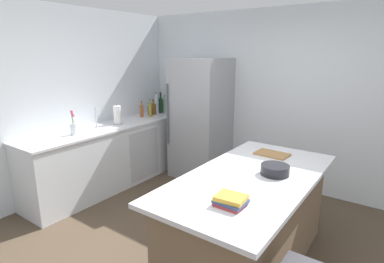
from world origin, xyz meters
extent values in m
plane|color=#4C3D2D|center=(0.00, 0.00, 0.00)|extent=(7.20, 7.20, 0.00)
cube|color=silver|center=(0.00, 2.25, 1.30)|extent=(6.00, 0.10, 2.60)
cube|color=silver|center=(-2.45, 0.00, 1.30)|extent=(0.10, 6.00, 2.60)
cube|color=silver|center=(-2.08, 0.74, 0.45)|extent=(0.64, 2.72, 0.90)
cube|color=silver|center=(-2.08, 0.74, 0.92)|extent=(0.67, 2.75, 0.03)
cube|color=#B2B5BA|center=(-1.76, 1.08, 0.45)|extent=(0.01, 0.60, 0.76)
cube|color=#7A6047|center=(0.42, 0.24, 0.43)|extent=(0.86, 1.83, 0.87)
cube|color=silver|center=(0.42, 0.24, 0.89)|extent=(1.02, 2.03, 0.04)
cube|color=#93969B|center=(-1.21, 1.83, 0.95)|extent=(0.80, 0.75, 1.90)
cylinder|color=#4C4C51|center=(-1.57, 1.43, 1.04)|extent=(0.02, 0.02, 0.95)
cylinder|color=silver|center=(-2.14, 0.53, 0.94)|extent=(0.05, 0.05, 0.02)
cylinder|color=silver|center=(-2.14, 0.53, 1.09)|extent=(0.02, 0.02, 0.28)
cylinder|color=silver|center=(-2.08, 0.53, 1.21)|extent=(0.14, 0.02, 0.02)
cylinder|color=silver|center=(-2.05, 0.09, 1.01)|extent=(0.09, 0.09, 0.15)
cylinder|color=#4C7F3D|center=(-2.06, 0.10, 1.10)|extent=(0.01, 0.03, 0.22)
sphere|color=#DB4C66|center=(-2.06, 0.10, 1.22)|extent=(0.04, 0.04, 0.04)
cylinder|color=#4C7F3D|center=(-2.04, 0.09, 1.12)|extent=(0.01, 0.02, 0.25)
sphere|color=#DB4C66|center=(-2.04, 0.09, 1.24)|extent=(0.04, 0.04, 0.04)
cylinder|color=#4C7F3D|center=(-2.03, 0.10, 1.09)|extent=(0.01, 0.04, 0.20)
sphere|color=#DB4C66|center=(-2.03, 0.10, 1.19)|extent=(0.04, 0.04, 0.04)
cylinder|color=gray|center=(-2.06, 0.85, 0.94)|extent=(0.14, 0.14, 0.01)
cylinder|color=white|center=(-2.06, 0.85, 1.07)|extent=(0.11, 0.11, 0.26)
cylinder|color=gray|center=(-2.06, 0.85, 1.22)|extent=(0.02, 0.02, 0.04)
cylinder|color=#8CB79E|center=(-2.11, 2.00, 1.04)|extent=(0.08, 0.08, 0.21)
cylinder|color=#8CB79E|center=(-2.11, 2.00, 1.18)|extent=(0.03, 0.03, 0.08)
cylinder|color=black|center=(-2.11, 2.00, 1.23)|extent=(0.03, 0.03, 0.01)
cylinder|color=#19381E|center=(-2.12, 1.90, 1.06)|extent=(0.08, 0.08, 0.26)
cylinder|color=#19381E|center=(-2.12, 1.90, 1.24)|extent=(0.03, 0.03, 0.09)
cylinder|color=black|center=(-2.12, 1.90, 1.29)|extent=(0.03, 0.03, 0.01)
cylinder|color=silver|center=(-2.15, 1.82, 1.07)|extent=(0.08, 0.08, 0.28)
cylinder|color=silver|center=(-2.15, 1.82, 1.25)|extent=(0.03, 0.03, 0.07)
cylinder|color=black|center=(-2.15, 1.82, 1.29)|extent=(0.03, 0.03, 0.01)
cylinder|color=brown|center=(-2.12, 1.71, 1.02)|extent=(0.08, 0.08, 0.18)
cylinder|color=brown|center=(-2.12, 1.71, 1.15)|extent=(0.03, 0.03, 0.07)
cylinder|color=black|center=(-2.12, 1.71, 1.19)|extent=(0.03, 0.03, 0.01)
cylinder|color=red|center=(-2.13, 1.62, 1.01)|extent=(0.05, 0.05, 0.16)
cylinder|color=red|center=(-2.13, 1.62, 1.11)|extent=(0.02, 0.02, 0.04)
cylinder|color=black|center=(-2.13, 1.62, 1.14)|extent=(0.02, 0.02, 0.01)
cylinder|color=olive|center=(-2.03, 1.53, 1.05)|extent=(0.05, 0.05, 0.23)
cylinder|color=olive|center=(-2.03, 1.53, 1.19)|extent=(0.02, 0.02, 0.06)
cylinder|color=black|center=(-2.03, 1.53, 1.23)|extent=(0.02, 0.02, 0.01)
cylinder|color=#994C23|center=(-2.13, 1.43, 1.03)|extent=(0.06, 0.06, 0.20)
cylinder|color=#994C23|center=(-2.13, 1.43, 1.16)|extent=(0.02, 0.02, 0.06)
cylinder|color=black|center=(-2.13, 1.43, 1.19)|extent=(0.03, 0.03, 0.01)
cube|color=#A83338|center=(0.54, -0.36, 0.92)|extent=(0.20, 0.19, 0.02)
cube|color=#334770|center=(0.54, -0.36, 0.94)|extent=(0.22, 0.19, 0.02)
cube|color=gold|center=(0.54, -0.36, 0.97)|extent=(0.22, 0.19, 0.03)
cylinder|color=black|center=(0.58, 0.39, 0.95)|extent=(0.26, 0.26, 0.09)
cube|color=#9E7042|center=(0.35, 0.90, 0.91)|extent=(0.36, 0.24, 0.02)
camera|label=1|loc=(1.50, -2.18, 1.99)|focal=28.92mm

